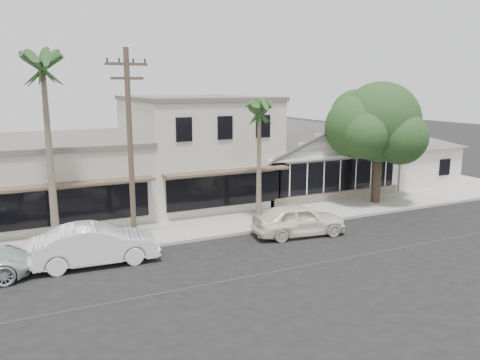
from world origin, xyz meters
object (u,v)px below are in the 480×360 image
car_0 (299,220)px  shade_tree (376,124)px  utility_pole (130,145)px  car_1 (95,244)px

car_0 → shade_tree: bearing=-58.0°
utility_pole → car_0: bearing=-11.0°
shade_tree → car_0: bearing=-155.6°
car_0 → shade_tree: shade_tree is taller
utility_pole → car_1: (-1.91, -1.21, -3.94)m
car_0 → car_1: car_1 is taller
car_0 → car_1: bearing=95.7°
utility_pole → car_1: utility_pole is taller
car_1 → shade_tree: (17.59, 3.21, 4.21)m
shade_tree → car_1: bearing=-169.7°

